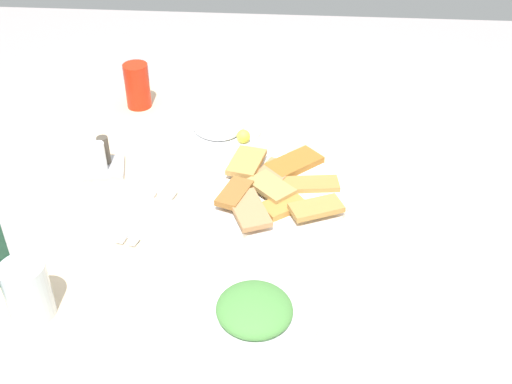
{
  "coord_description": "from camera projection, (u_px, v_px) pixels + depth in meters",
  "views": [
    {
      "loc": [
        -1.08,
        -0.11,
        1.58
      ],
      "look_at": [
        0.02,
        -0.03,
        0.76
      ],
      "focal_mm": 44.61,
      "sensor_mm": 36.0,
      "label": 1
    }
  ],
  "objects": [
    {
      "name": "paper_napkin",
      "position": [
        146.0,
        218.0,
        1.34
      ],
      "size": [
        0.15,
        0.15,
        0.0
      ],
      "primitive_type": "cube",
      "rotation": [
        0.0,
        0.0,
        -0.14
      ],
      "color": "white",
      "rests_on": "dining_table"
    },
    {
      "name": "fork",
      "position": [
        154.0,
        217.0,
        1.34
      ],
      "size": [
        0.19,
        0.07,
        0.0
      ],
      "primitive_type": "cube",
      "rotation": [
        0.0,
        0.0,
        -0.29
      ],
      "color": "silver",
      "rests_on": "paper_napkin"
    },
    {
      "name": "drinking_glass",
      "position": [
        28.0,
        290.0,
        1.1
      ],
      "size": [
        0.08,
        0.08,
        0.11
      ],
      "primitive_type": "cylinder",
      "color": "silver",
      "rests_on": "dining_table"
    },
    {
      "name": "salad_plate_greens",
      "position": [
        219.0,
        126.0,
        1.62
      ],
      "size": [
        0.22,
        0.22,
        0.04
      ],
      "color": "white",
      "rests_on": "dining_table"
    },
    {
      "name": "condiment_caddy",
      "position": [
        103.0,
        161.0,
        1.47
      ],
      "size": [
        0.11,
        0.11,
        0.09
      ],
      "color": "#B2B2B7",
      "rests_on": "dining_table"
    },
    {
      "name": "salad_plate_rice",
      "position": [
        254.0,
        312.0,
        1.11
      ],
      "size": [
        0.23,
        0.23,
        0.04
      ],
      "color": "white",
      "rests_on": "dining_table"
    },
    {
      "name": "soda_can",
      "position": [
        137.0,
        86.0,
        1.7
      ],
      "size": [
        0.08,
        0.08,
        0.12
      ],
      "primitive_type": "cylinder",
      "rotation": [
        0.0,
        0.0,
        5.99
      ],
      "color": "red",
      "rests_on": "dining_table"
    },
    {
      "name": "pide_platter",
      "position": [
        277.0,
        190.0,
        1.4
      ],
      "size": [
        0.33,
        0.32,
        0.04
      ],
      "color": "white",
      "rests_on": "dining_table"
    },
    {
      "name": "dining_table",
      "position": [
        242.0,
        235.0,
        1.42
      ],
      "size": [
        1.14,
        0.85,
        0.73
      ],
      "color": "beige",
      "rests_on": "ground_plane"
    },
    {
      "name": "spoon",
      "position": [
        137.0,
        216.0,
        1.34
      ],
      "size": [
        0.17,
        0.05,
        0.0
      ],
      "primitive_type": "cube",
      "rotation": [
        0.0,
        0.0,
        -0.2
      ],
      "color": "silver",
      "rests_on": "paper_napkin"
    }
  ]
}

